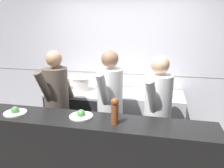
{
  "coord_description": "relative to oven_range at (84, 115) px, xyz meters",
  "views": [
    {
      "loc": [
        0.64,
        -2.21,
        1.99
      ],
      "look_at": [
        -0.02,
        0.79,
        1.15
      ],
      "focal_mm": 35.0,
      "sensor_mm": 36.0,
      "label": 1
    }
  ],
  "objects": [
    {
      "name": "chef_line",
      "position": [
        1.25,
        -0.76,
        0.46
      ],
      "size": [
        0.43,
        0.71,
        1.64
      ],
      "rotation": [
        0.0,
        0.0,
        -0.34
      ],
      "color": "black",
      "rests_on": "ground_plane"
    },
    {
      "name": "plated_dish_main",
      "position": [
        -0.34,
        -1.34,
        0.58
      ],
      "size": [
        0.25,
        0.25,
        0.09
      ],
      "color": "white",
      "rests_on": "pass_counter"
    },
    {
      "name": "prep_counter",
      "position": [
        1.13,
        -0.0,
        0.0
      ],
      "size": [
        1.03,
        0.65,
        0.92
      ],
      "color": "#B7BABF",
      "rests_on": "ground_plane"
    },
    {
      "name": "wall_back_tiled",
      "position": [
        0.59,
        0.4,
        0.85
      ],
      "size": [
        8.0,
        0.06,
        2.6
      ],
      "color": "silver",
      "rests_on": "ground_plane"
    },
    {
      "name": "sauce_pot",
      "position": [
        -0.04,
        0.02,
        0.57
      ],
      "size": [
        0.28,
        0.28,
        0.22
      ],
      "color": "beige",
      "rests_on": "oven_range"
    },
    {
      "name": "chef_sous",
      "position": [
        0.62,
        -0.67,
        0.48
      ],
      "size": [
        0.39,
        0.74,
        1.68
      ],
      "rotation": [
        0.0,
        0.0,
        -0.17
      ],
      "color": "black",
      "rests_on": "ground_plane"
    },
    {
      "name": "oven_range",
      "position": [
        0.0,
        0.0,
        0.0
      ],
      "size": [
        1.17,
        0.71,
        0.9
      ],
      "color": "#232326",
      "rests_on": "ground_plane"
    },
    {
      "name": "braising_pot",
      "position": [
        0.36,
        -0.04,
        0.53
      ],
      "size": [
        0.28,
        0.28,
        0.15
      ],
      "color": "beige",
      "rests_on": "oven_range"
    },
    {
      "name": "plated_dish_appetiser",
      "position": [
        0.43,
        -1.27,
        0.58
      ],
      "size": [
        0.26,
        0.26,
        0.09
      ],
      "color": "white",
      "rests_on": "pass_counter"
    },
    {
      "name": "pepper_mill",
      "position": [
        0.82,
        -1.35,
        0.7
      ],
      "size": [
        0.08,
        0.08,
        0.28
      ],
      "color": "brown",
      "rests_on": "pass_counter"
    },
    {
      "name": "stock_pot",
      "position": [
        -0.39,
        0.03,
        0.55
      ],
      "size": [
        0.27,
        0.27,
        0.2
      ],
      "color": "beige",
      "rests_on": "oven_range"
    },
    {
      "name": "pass_counter",
      "position": [
        0.54,
        -1.31,
        0.05
      ],
      "size": [
        2.68,
        0.45,
        1.01
      ],
      "color": "black",
      "rests_on": "ground_plane"
    },
    {
      "name": "chefs_knife",
      "position": [
        1.19,
        -0.17,
        0.47
      ],
      "size": [
        0.34,
        0.21,
        0.02
      ],
      "color": "#B7BABF",
      "rests_on": "prep_counter"
    },
    {
      "name": "mixing_bowl_steel",
      "position": [
        1.01,
        0.03,
        0.51
      ],
      "size": [
        0.25,
        0.25,
        0.09
      ],
      "color": "#B7BABF",
      "rests_on": "prep_counter"
    },
    {
      "name": "chef_head_cook",
      "position": [
        -0.15,
        -0.69,
        0.47
      ],
      "size": [
        0.41,
        0.72,
        1.66
      ],
      "rotation": [
        0.0,
        0.0,
        -0.27
      ],
      "color": "black",
      "rests_on": "ground_plane"
    }
  ]
}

